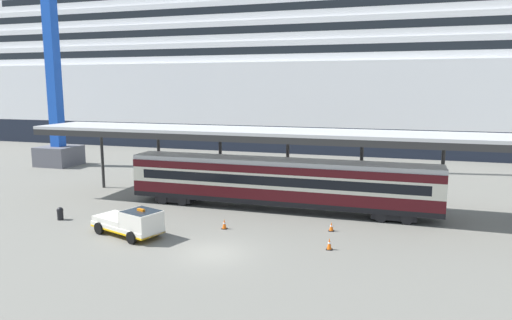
{
  "coord_description": "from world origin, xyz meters",
  "views": [
    {
      "loc": [
        10.25,
        -24.28,
        9.82
      ],
      "look_at": [
        0.4,
        7.39,
        4.5
      ],
      "focal_mm": 32.37,
      "sensor_mm": 36.0,
      "label": 1
    }
  ],
  "objects_px": {
    "cruise_ship": "(405,58)",
    "service_truck": "(132,222)",
    "traffic_cone_far": "(331,227)",
    "train_carriage": "(279,182)",
    "traffic_cone_mid": "(329,244)",
    "quay_bollard": "(60,213)",
    "dockside_crane": "(54,37)",
    "traffic_cone_near": "(224,224)"
  },
  "relations": [
    {
      "from": "traffic_cone_near",
      "to": "traffic_cone_mid",
      "type": "xyz_separation_m",
      "value": [
        7.58,
        -1.97,
        0.02
      ]
    },
    {
      "from": "traffic_cone_far",
      "to": "quay_bollard",
      "type": "relative_size",
      "value": 0.66
    },
    {
      "from": "train_carriage",
      "to": "service_truck",
      "type": "distance_m",
      "value": 12.05
    },
    {
      "from": "train_carriage",
      "to": "traffic_cone_mid",
      "type": "distance_m",
      "value": 9.69
    },
    {
      "from": "service_truck",
      "to": "dockside_crane",
      "type": "relative_size",
      "value": 0.11
    },
    {
      "from": "cruise_ship",
      "to": "traffic_cone_near",
      "type": "distance_m",
      "value": 53.35
    },
    {
      "from": "traffic_cone_mid",
      "to": "quay_bollard",
      "type": "relative_size",
      "value": 0.78
    },
    {
      "from": "service_truck",
      "to": "dockside_crane",
      "type": "distance_m",
      "value": 35.17
    },
    {
      "from": "service_truck",
      "to": "traffic_cone_near",
      "type": "distance_m",
      "value": 6.21
    },
    {
      "from": "dockside_crane",
      "to": "traffic_cone_mid",
      "type": "bearing_deg",
      "value": -29.14
    },
    {
      "from": "service_truck",
      "to": "traffic_cone_mid",
      "type": "xyz_separation_m",
      "value": [
        12.8,
        1.34,
        -0.62
      ]
    },
    {
      "from": "train_carriage",
      "to": "dockside_crane",
      "type": "distance_m",
      "value": 36.05
    },
    {
      "from": "traffic_cone_near",
      "to": "traffic_cone_far",
      "type": "distance_m",
      "value": 7.38
    },
    {
      "from": "service_truck",
      "to": "traffic_cone_far",
      "type": "distance_m",
      "value": 13.4
    },
    {
      "from": "traffic_cone_far",
      "to": "traffic_cone_mid",
      "type": "bearing_deg",
      "value": -83.78
    },
    {
      "from": "service_truck",
      "to": "traffic_cone_mid",
      "type": "height_order",
      "value": "service_truck"
    },
    {
      "from": "cruise_ship",
      "to": "dockside_crane",
      "type": "xyz_separation_m",
      "value": [
        -40.4,
        -31.87,
        1.34
      ]
    },
    {
      "from": "cruise_ship",
      "to": "service_truck",
      "type": "height_order",
      "value": "cruise_ship"
    },
    {
      "from": "traffic_cone_mid",
      "to": "quay_bollard",
      "type": "height_order",
      "value": "quay_bollard"
    },
    {
      "from": "cruise_ship",
      "to": "service_truck",
      "type": "bearing_deg",
      "value": -107.48
    },
    {
      "from": "cruise_ship",
      "to": "service_truck",
      "type": "distance_m",
      "value": 57.63
    },
    {
      "from": "cruise_ship",
      "to": "traffic_cone_mid",
      "type": "bearing_deg",
      "value": -94.43
    },
    {
      "from": "traffic_cone_near",
      "to": "traffic_cone_far",
      "type": "bearing_deg",
      "value": 13.43
    },
    {
      "from": "service_truck",
      "to": "dockside_crane",
      "type": "xyz_separation_m",
      "value": [
        -23.56,
        21.61,
        14.66
      ]
    },
    {
      "from": "traffic_cone_far",
      "to": "train_carriage",
      "type": "bearing_deg",
      "value": 138.66
    },
    {
      "from": "traffic_cone_near",
      "to": "traffic_cone_far",
      "type": "height_order",
      "value": "traffic_cone_near"
    },
    {
      "from": "cruise_ship",
      "to": "quay_bollard",
      "type": "bearing_deg",
      "value": -114.96
    },
    {
      "from": "cruise_ship",
      "to": "quay_bollard",
      "type": "xyz_separation_m",
      "value": [
        -24.07,
        -51.71,
        -13.8
      ]
    },
    {
      "from": "traffic_cone_near",
      "to": "cruise_ship",
      "type": "bearing_deg",
      "value": 76.96
    },
    {
      "from": "train_carriage",
      "to": "quay_bollard",
      "type": "relative_size",
      "value": 25.67
    },
    {
      "from": "service_truck",
      "to": "cruise_ship",
      "type": "bearing_deg",
      "value": 72.52
    },
    {
      "from": "traffic_cone_near",
      "to": "traffic_cone_mid",
      "type": "height_order",
      "value": "traffic_cone_mid"
    },
    {
      "from": "train_carriage",
      "to": "traffic_cone_near",
      "type": "distance_m",
      "value": 6.7
    },
    {
      "from": "cruise_ship",
      "to": "train_carriage",
      "type": "distance_m",
      "value": 46.73
    },
    {
      "from": "service_truck",
      "to": "traffic_cone_far",
      "type": "xyz_separation_m",
      "value": [
        12.4,
        5.03,
        -0.68
      ]
    },
    {
      "from": "cruise_ship",
      "to": "quay_bollard",
      "type": "relative_size",
      "value": 185.37
    },
    {
      "from": "traffic_cone_mid",
      "to": "traffic_cone_far",
      "type": "bearing_deg",
      "value": 96.22
    },
    {
      "from": "cruise_ship",
      "to": "train_carriage",
      "type": "xyz_separation_m",
      "value": [
        -9.26,
        -44.21,
        -12.0
      ]
    },
    {
      "from": "train_carriage",
      "to": "traffic_cone_far",
      "type": "distance_m",
      "value": 6.73
    },
    {
      "from": "service_truck",
      "to": "traffic_cone_mid",
      "type": "bearing_deg",
      "value": 5.98
    },
    {
      "from": "quay_bollard",
      "to": "traffic_cone_near",
      "type": "bearing_deg",
      "value": 7.07
    },
    {
      "from": "train_carriage",
      "to": "traffic_cone_near",
      "type": "relative_size",
      "value": 34.45
    }
  ]
}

